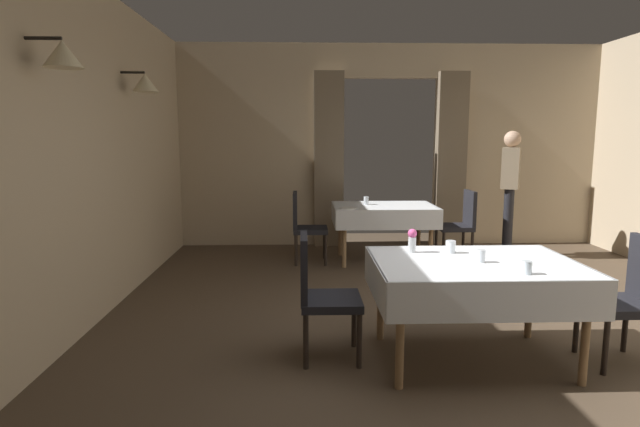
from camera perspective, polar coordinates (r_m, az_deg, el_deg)
The scene contains 16 objects.
ground at distance 4.14m, azimuth 17.28°, elevation -15.16°, with size 10.08×10.08×0.00m, color #4C3D2D.
wall_left at distance 4.04m, azimuth -29.95°, elevation 5.60°, with size 0.49×8.40×3.00m.
wall_back at distance 7.86m, azimuth 7.71°, elevation 7.57°, with size 6.40×0.27×3.00m.
dining_table_mid at distance 3.89m, azimuth 16.82°, elevation -6.32°, with size 1.46×1.07×0.75m.
dining_table_far at distance 6.79m, azimuth 7.13°, elevation 0.15°, with size 1.33×0.92×0.75m.
chair_mid_right at distance 4.34m, azimuth 31.34°, elevation -7.71°, with size 0.44×0.44×0.93m.
chair_mid_left at distance 3.80m, azimuth 0.01°, elevation -8.60°, with size 0.44×0.44×0.93m.
chair_far_right at distance 7.12m, azimuth 15.39°, elevation -0.85°, with size 0.44×0.44×0.93m.
chair_far_left at distance 6.68m, azimuth -1.77°, elevation -1.16°, with size 0.44×0.44×0.93m.
flower_vase_mid at distance 4.02m, azimuth 10.23°, elevation -2.89°, with size 0.07×0.07×0.19m.
glass_mid_b at distance 4.07m, azimuth 14.35°, elevation -3.61°, with size 0.08×0.08×0.10m, color silver.
glass_mid_c at distance 3.60m, azimuth 22.05°, elevation -5.60°, with size 0.07×0.07×0.09m, color silver.
glass_mid_d at distance 3.83m, azimuth 17.48°, elevation -4.54°, with size 0.07×0.07×0.09m, color silver.
glass_far_a at distance 6.81m, azimuth 5.16°, elevation 1.46°, with size 0.06×0.06×0.11m, color silver.
plate_far_b at distance 6.42m, azimuth 3.14°, elevation 0.62°, with size 0.23×0.23×0.01m, color white.
person_waiter_by_doorway at distance 7.39m, azimuth 20.42°, elevation 3.22°, with size 0.36×0.42×1.72m.
Camera 1 is at (-1.31, -3.57, 1.63)m, focal length 28.71 mm.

